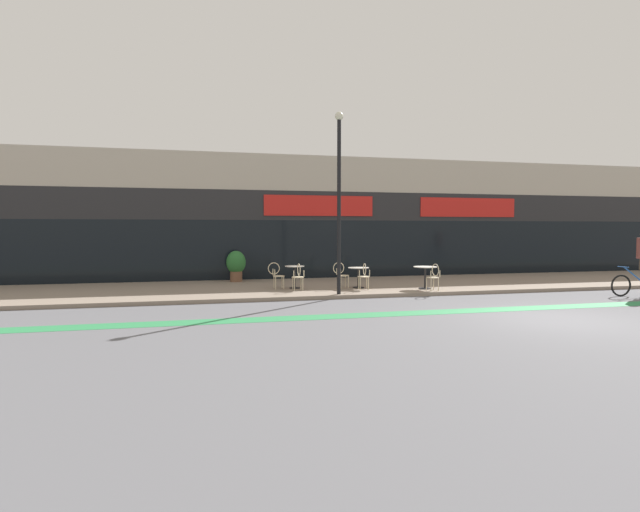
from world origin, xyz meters
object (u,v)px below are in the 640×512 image
object	(u,v)px
bistro_table_0	(295,272)
planter_pot	(236,264)
bistro_table_1	(358,273)
cafe_chair_0_side	(277,274)
bistro_table_2	(425,273)
lamp_post	(339,191)
cafe_chair_2_near	(434,275)
cafe_chair_0_near	(298,275)
cafe_chair_1_near	(364,274)
cafe_chair_1_side	(341,273)

from	to	relation	value
bistro_table_0	planter_pot	bearing A→B (deg)	123.73
bistro_table_1	cafe_chair_0_side	world-z (taller)	cafe_chair_0_side
bistro_table_2	lamp_post	world-z (taller)	lamp_post
bistro_table_1	bistro_table_2	bearing A→B (deg)	-21.32
cafe_chair_0_side	cafe_chair_2_near	size ratio (longest dim) A/B	1.00
cafe_chair_0_near	bistro_table_0	bearing A→B (deg)	-1.32
bistro_table_1	cafe_chair_0_side	size ratio (longest dim) A/B	0.80
bistro_table_1	cafe_chair_1_near	distance (m)	0.63
planter_pot	cafe_chair_0_near	bearing A→B (deg)	-61.53
bistro_table_2	cafe_chair_0_near	bearing A→B (deg)	172.65
cafe_chair_1_near	cafe_chair_2_near	xyz separation A→B (m)	(2.13, -0.83, 0.00)
cafe_chair_1_side	planter_pot	bearing A→B (deg)	131.56
cafe_chair_0_near	planter_pot	world-z (taller)	planter_pot
bistro_table_2	bistro_table_1	bearing A→B (deg)	158.68
cafe_chair_0_side	cafe_chair_1_side	distance (m)	2.21
cafe_chair_2_near	planter_pot	distance (m)	7.58
bistro_table_1	lamp_post	bearing A→B (deg)	-127.14
cafe_chair_0_side	cafe_chair_1_near	distance (m)	2.96
bistro_table_1	cafe_chair_0_near	bearing A→B (deg)	-172.89
bistro_table_0	cafe_chair_1_side	world-z (taller)	cafe_chair_1_side
bistro_table_2	cafe_chair_2_near	world-z (taller)	cafe_chair_2_near
bistro_table_0	cafe_chair_1_side	distance (m)	1.60
bistro_table_2	cafe_chair_1_near	size ratio (longest dim) A/B	0.88
cafe_chair_0_side	cafe_chair_1_near	bearing A→B (deg)	-21.76
bistro_table_1	planter_pot	bearing A→B (deg)	142.55
cafe_chair_0_side	cafe_chair_2_near	world-z (taller)	same
cafe_chair_0_near	cafe_chair_2_near	size ratio (longest dim) A/B	1.00
cafe_chair_1_side	planter_pot	world-z (taller)	planter_pot
bistro_table_0	cafe_chair_1_side	bearing A→B (deg)	-13.11
cafe_chair_2_near	planter_pot	size ratio (longest dim) A/B	0.75
bistro_table_1	lamp_post	size ratio (longest dim) A/B	0.13
cafe_chair_1_near	lamp_post	size ratio (longest dim) A/B	0.16
bistro_table_1	cafe_chair_0_near	distance (m)	2.19
cafe_chair_0_near	cafe_chair_2_near	distance (m)	4.46
planter_pot	lamp_post	world-z (taller)	lamp_post
lamp_post	cafe_chair_2_near	bearing A→B (deg)	0.60
bistro_table_0	cafe_chair_0_near	distance (m)	0.63
cafe_chair_0_near	cafe_chair_0_side	world-z (taller)	same
bistro_table_2	cafe_chair_2_near	bearing A→B (deg)	-89.25
cafe_chair_0_near	cafe_chair_1_near	size ratio (longest dim) A/B	1.00
planter_pot	lamp_post	distance (m)	5.93
cafe_chair_1_side	cafe_chair_2_near	distance (m)	3.10
bistro_table_0	cafe_chair_0_near	size ratio (longest dim) A/B	0.86
cafe_chair_1_near	lamp_post	distance (m)	3.05
cafe_chair_0_near	cafe_chair_1_near	xyz separation A→B (m)	(2.17, -0.35, 0.00)
bistro_table_2	planter_pot	xyz separation A→B (m)	(-6.09, 3.87, 0.11)
cafe_chair_0_side	cafe_chair_1_near	world-z (taller)	same
cafe_chair_0_near	planter_pot	distance (m)	3.78
planter_pot	bistro_table_0	bearing A→B (deg)	-56.27
cafe_chair_0_near	planter_pot	bearing A→B (deg)	26.97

